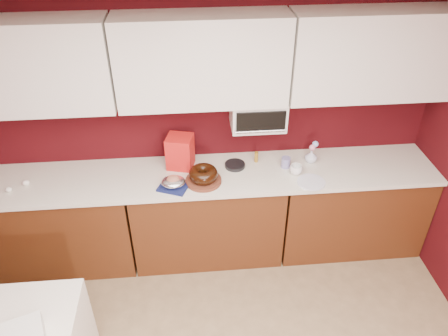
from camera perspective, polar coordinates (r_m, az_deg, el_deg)
name	(u,v)px	position (r m, az deg, el deg)	size (l,w,h in m)	color
ceiling	(234,110)	(1.24, 1.32, 7.54)	(4.00, 4.50, 0.02)	white
wall_back	(203,120)	(3.81, -2.72, 6.24)	(4.00, 0.02, 2.50)	#3D080C
base_cabinet_left	(59,225)	(4.20, -20.78, -6.92)	(1.31, 0.58, 0.86)	#522710
base_cabinet_center	(208,215)	(4.02, -2.17, -6.21)	(1.31, 0.58, 0.86)	#522710
base_cabinet_right	(349,207)	(4.28, 16.01, -4.89)	(1.31, 0.58, 0.86)	#522710
countertop	(206,176)	(3.74, -2.32, -1.01)	(4.00, 0.62, 0.04)	silver
upper_cabinet_left	(21,67)	(3.61, -24.97, 11.87)	(1.31, 0.33, 0.70)	white
upper_cabinet_center	(202,61)	(3.41, -2.85, 13.80)	(1.31, 0.33, 0.70)	white
upper_cabinet_right	(373,55)	(3.71, 18.84, 13.79)	(1.31, 0.33, 0.70)	white
toaster_oven	(258,113)	(3.67, 4.44, 7.18)	(0.45, 0.30, 0.25)	white
toaster_oven_door	(261,122)	(3.53, 4.84, 5.98)	(0.40, 0.02, 0.18)	black
toaster_oven_handle	(261,131)	(3.55, 4.82, 4.80)	(0.02, 0.02, 0.42)	silver
cake_base	(204,181)	(3.63, -2.69, -1.65)	(0.30, 0.30, 0.03)	brown
bundt_cake	(203,174)	(3.59, -2.72, -0.80)	(0.24, 0.24, 0.10)	black
navy_towel	(174,186)	(3.59, -6.59, -2.41)	(0.23, 0.19, 0.02)	#151D51
foil_ham_nest	(173,182)	(3.57, -6.63, -1.82)	(0.20, 0.17, 0.07)	white
roasted_ham	(173,179)	(3.55, -6.66, -1.49)	(0.11, 0.09, 0.07)	#AE664F
pandoro_box	(180,152)	(3.77, -5.74, 2.14)	(0.21, 0.20, 0.29)	#B80C22
dark_pan	(235,165)	(3.81, 1.44, 0.37)	(0.18, 0.18, 0.03)	black
coffee_mug	(296,169)	(3.75, 9.40, -0.10)	(0.09, 0.09, 0.10)	white
blue_jar	(286,162)	(3.83, 8.08, 0.73)	(0.08, 0.08, 0.09)	navy
flower_vase	(311,156)	(3.92, 11.32, 1.60)	(0.09, 0.09, 0.13)	silver
flower_pink	(312,148)	(3.88, 11.46, 2.64)	(0.05, 0.05, 0.05)	pink
flower_blue	(315,144)	(3.89, 11.84, 3.08)	(0.05, 0.05, 0.05)	#97B5F2
china_plate	(311,182)	(3.69, 11.32, -1.82)	(0.23, 0.23, 0.01)	white
amber_bottle	(256,157)	(3.87, 4.24, 1.45)	(0.03, 0.03, 0.10)	#8B6319
egg_left	(9,189)	(3.92, -26.32, -2.53)	(0.05, 0.04, 0.04)	white
egg_right	(26,183)	(3.94, -24.46, -1.76)	(0.06, 0.05, 0.05)	white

